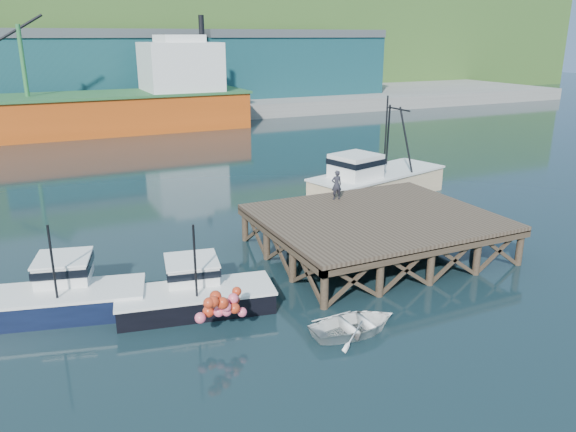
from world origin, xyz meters
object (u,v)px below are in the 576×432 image
boat_navy (62,294)px  trawler (375,177)px  dinghy (354,324)px  boat_black (195,292)px  dockworker (337,185)px

boat_navy → trawler: trawler is taller
boat_navy → dinghy: (10.26, -6.86, -0.47)m
boat_navy → dinghy: boat_navy is taller
boat_black → trawler: 20.29m
boat_navy → dinghy: bearing=-20.0°
boat_navy → boat_black: size_ratio=1.03×
boat_navy → dinghy: 12.35m
dinghy → boat_black: bearing=46.5°
boat_black → dockworker: (10.31, 5.77, 2.23)m
dockworker → boat_navy: bearing=20.9°
boat_navy → boat_black: bearing=-7.5°
trawler → dinghy: (-11.74, -16.19, -1.12)m
trawler → boat_navy: bearing=-172.1°
dinghy → dockworker: size_ratio=2.12×
boat_navy → boat_black: 5.57m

